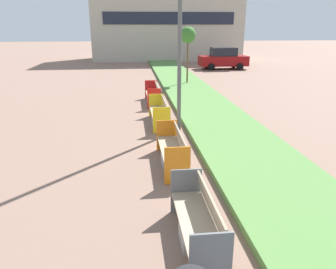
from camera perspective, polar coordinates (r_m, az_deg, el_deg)
The scene contains 8 objects.
planter_grass_strip at distance 10.29m, azimuth 12.78°, elevation -2.10°, with size 2.80×120.00×0.18m.
building_backdrop at distance 38.50m, azimuth -0.32°, elevation 18.90°, with size 15.99×6.49×7.98m.
bench_grey_frame at distance 5.83m, azimuth 5.28°, elevation -15.43°, with size 0.65×2.14×0.94m.
bench_orange_frame at distance 8.86m, azimuth 0.86°, elevation -3.04°, with size 0.65×2.33×0.94m.
bench_yellow_frame at distance 12.63m, azimuth -1.42°, elevation 3.52°, with size 0.65×2.40×0.94m.
bench_red_frame at distance 16.16m, azimuth -2.58°, elevation 6.79°, with size 0.65×2.42×0.94m.
sapling_tree_far at distance 20.99m, azimuth 3.49°, elevation 16.81°, with size 0.98×0.98×3.60m.
parked_car_distant at distance 29.93m, azimuth 9.58°, elevation 12.92°, with size 4.23×2.00×1.86m.
Camera 1 is at (-0.12, 2.91, 3.60)m, focal length 35.00 mm.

